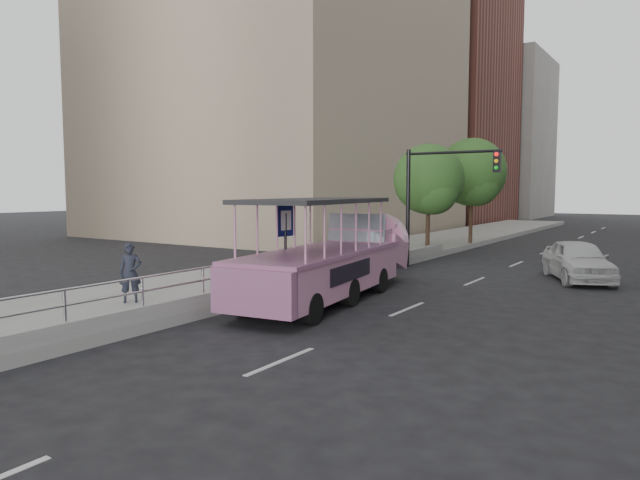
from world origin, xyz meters
TOP-DOWN VIEW (x-y plane):
  - ground at (0.00, 0.00)m, footprint 160.00×160.00m
  - sidewalk at (-5.75, 10.00)m, footprint 5.50×80.00m
  - kerb_wall at (-3.12, 2.00)m, footprint 0.24×30.00m
  - guardrail at (-3.12, 2.00)m, footprint 0.07×22.00m
  - duck_boat at (-1.72, 4.38)m, footprint 3.53×9.73m
  - car at (4.18, 12.33)m, footprint 3.58×4.89m
  - pedestrian_near at (-5.22, -0.68)m, footprint 0.70×0.72m
  - parking_sign at (-2.61, 3.00)m, footprint 0.12×0.67m
  - traffic_signal at (-1.70, 12.50)m, footprint 4.20×0.32m
  - street_tree_near at (-3.30, 15.93)m, footprint 3.52×3.52m
  - street_tree_far at (-3.10, 21.93)m, footprint 3.97×3.97m
  - midrise_brick at (-18.00, 48.00)m, footprint 18.00×16.00m
  - midrise_stone_b at (-16.00, 64.00)m, footprint 16.00×14.00m

SIDE VIEW (x-z plane):
  - ground at x=0.00m, z-range 0.00..0.00m
  - sidewalk at x=-5.75m, z-range 0.00..0.30m
  - kerb_wall at x=-3.12m, z-range 0.30..0.66m
  - car at x=4.18m, z-range 0.00..1.55m
  - pedestrian_near at x=-5.22m, z-range 0.30..1.96m
  - guardrail at x=-3.12m, z-range 0.79..1.50m
  - duck_boat at x=-1.72m, z-range -0.41..2.75m
  - parking_sign at x=-2.61m, z-range 0.36..3.34m
  - traffic_signal at x=-1.70m, z-range 0.90..6.10m
  - street_tree_near at x=-3.30m, z-range 0.96..6.68m
  - street_tree_far at x=-3.10m, z-range 1.08..7.53m
  - midrise_stone_b at x=-16.00m, z-range 0.00..20.00m
  - midrise_brick at x=-18.00m, z-range 0.00..26.00m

